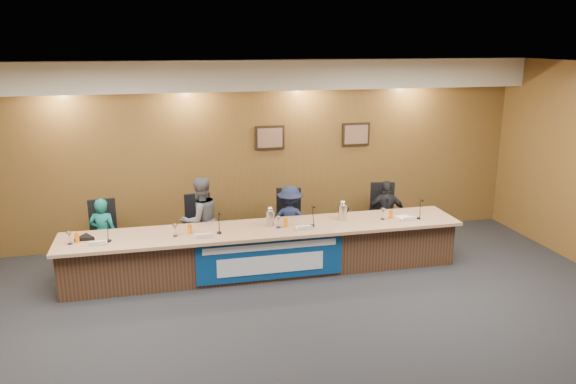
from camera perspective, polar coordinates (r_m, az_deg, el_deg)
The scene contains 39 objects.
floor at distance 6.79m, azimuth 1.72°, elevation -15.94°, with size 10.00×10.00×0.00m, color black.
ceiling at distance 5.82m, azimuth 1.98°, elevation 12.12°, with size 10.00×8.00×0.04m, color silver.
wall_back at distance 9.92m, azimuth -4.16°, elevation 4.04°, with size 10.00×0.04×3.20m, color brown.
soffit at distance 9.50m, azimuth -4.07°, elevation 11.77°, with size 10.00×0.50×0.50m, color beige.
dais_body at distance 8.75m, azimuth -2.32°, elevation -6.01°, with size 6.00×0.80×0.70m, color #462C1B.
dais_top at distance 8.57m, azimuth -2.28°, elevation -3.79°, with size 6.10×0.95×0.05m, color tan.
banner at distance 8.36m, azimuth -1.77°, elevation -6.82°, with size 2.20×0.02×0.65m, color navy.
banner_text_upper at distance 8.27m, azimuth -1.77°, elevation -5.57°, with size 2.00×0.01×0.10m, color silver.
banner_text_lower at distance 8.37m, azimuth -1.75°, elevation -7.36°, with size 1.60×0.01×0.28m, color silver.
wall_photo_left at distance 9.91m, azimuth -1.86°, elevation 5.54°, with size 0.52×0.04×0.42m, color black.
wall_photo_right at distance 10.34m, azimuth 6.91°, elevation 5.84°, with size 0.52×0.04×0.42m, color black.
panelist_a at distance 9.19m, azimuth -18.25°, elevation -4.14°, with size 0.43×0.28×1.18m, color #0F605A.
panelist_b at distance 9.13m, azimuth -8.87°, elevation -2.87°, with size 0.69×0.54×1.42m, color #535558.
panelist_c at distance 9.37m, azimuth 0.22°, elevation -2.93°, with size 0.77×0.44×1.19m, color #151D37.
panelist_d at distance 9.90m, azimuth 9.94°, elevation -2.20°, with size 0.69×0.29×1.18m, color black.
office_chair_a at distance 9.32m, azimuth -18.14°, elevation -4.57°, with size 0.48×0.48×0.08m, color black.
office_chair_b at distance 9.29m, azimuth -8.86°, elevation -4.03°, with size 0.48×0.48×0.08m, color black.
office_chair_c at distance 9.50m, azimuth 0.07°, elevation -3.41°, with size 0.48×0.48×0.08m, color black.
office_chair_d at distance 10.02m, azimuth 9.69°, elevation -2.64°, with size 0.48×0.48×0.08m, color black.
nameplate_a at distance 8.23m, azimuth -18.78°, elevation -4.93°, with size 0.24×0.06×0.09m, color white.
microphone_a at distance 8.38m, azimuth -17.73°, elevation -4.74°, with size 0.07×0.07×0.02m, color black.
juice_glass_a at distance 8.46m, azimuth -20.64°, elevation -4.34°, with size 0.06×0.06×0.15m, color orange.
water_glass_a at distance 8.42m, azimuth -21.33°, elevation -4.39°, with size 0.08×0.08×0.18m, color silver.
nameplate_b at distance 8.17m, azimuth -8.55°, elevation -4.41°, with size 0.24×0.06×0.09m, color white.
microphone_b at distance 8.37m, azimuth -7.01°, elevation -4.12°, with size 0.07×0.07×0.02m, color black.
juice_glass_b at distance 8.39m, azimuth -9.95°, elevation -3.72°, with size 0.06×0.06×0.15m, color orange.
water_glass_b at distance 8.32m, azimuth -11.41°, elevation -3.84°, with size 0.08×0.08×0.18m, color silver.
nameplate_c at distance 8.42m, azimuth 1.70°, elevation -3.63°, with size 0.24×0.06×0.09m, color white.
microphone_c at distance 8.63m, azimuth 2.48°, elevation -3.41°, with size 0.07×0.07×0.02m, color black.
juice_glass_c at distance 8.56m, azimuth -0.22°, elevation -3.08°, with size 0.06×0.06×0.15m, color orange.
water_glass_c at distance 8.52m, azimuth -0.98°, elevation -3.08°, with size 0.08×0.08×0.18m, color silver.
nameplate_d at distance 9.04m, azimuth 12.26°, elevation -2.65°, with size 0.24×0.06×0.09m, color white.
microphone_d at distance 9.21m, azimuth 13.10°, elevation -2.60°, with size 0.07×0.07×0.02m, color black.
juice_glass_d at distance 9.09m, azimuth 10.43°, elevation -2.26°, with size 0.06×0.06×0.15m, color orange.
water_glass_d at distance 9.04m, azimuth 9.61°, elevation -2.22°, with size 0.08×0.08×0.18m, color silver.
carafe_mid at distance 8.60m, azimuth -1.81°, elevation -2.69°, with size 0.13×0.13×0.24m, color silver.
carafe_right at distance 8.92m, azimuth 5.57°, elevation -2.07°, with size 0.13×0.13×0.25m, color silver.
speakerphone at distance 8.56m, azimuth -19.91°, elevation -4.39°, with size 0.32×0.32×0.05m, color black.
paper_stack at distance 9.21m, azimuth 11.82°, elevation -2.57°, with size 0.22×0.30×0.01m, color white.
Camera 1 is at (-1.52, -5.61, 3.51)m, focal length 35.00 mm.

